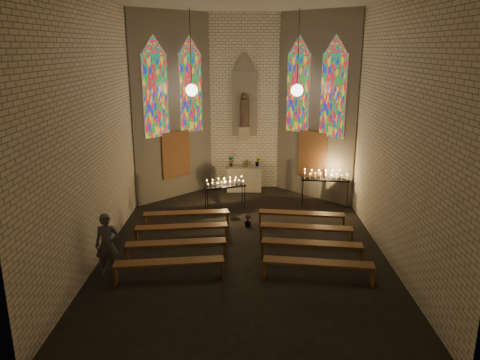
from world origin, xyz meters
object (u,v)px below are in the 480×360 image
altar (244,179)px  votive_stand_right (326,177)px  visitor (107,245)px  aisle_flower_pot (248,221)px  votive_stand_left (225,184)px

altar → votive_stand_right: (3.00, -1.85, 0.60)m
votive_stand_right → visitor: (-6.50, -5.57, -0.27)m
votive_stand_right → visitor: bearing=-132.8°
aisle_flower_pot → votive_stand_left: bearing=115.3°
aisle_flower_pot → votive_stand_right: size_ratio=0.23×
altar → aisle_flower_pot: altar is taller
votive_stand_right → votive_stand_left: bearing=-165.9°
altar → aisle_flower_pot: size_ratio=3.47×
aisle_flower_pot → votive_stand_right: (2.87, 2.19, 0.90)m
aisle_flower_pot → votive_stand_right: votive_stand_right is taller
votive_stand_right → visitor: 8.56m
votive_stand_left → visitor: visitor is taller
aisle_flower_pot → visitor: size_ratio=0.24×
aisle_flower_pot → votive_stand_left: votive_stand_left is taller
altar → votive_stand_left: (-0.68, -2.33, 0.44)m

